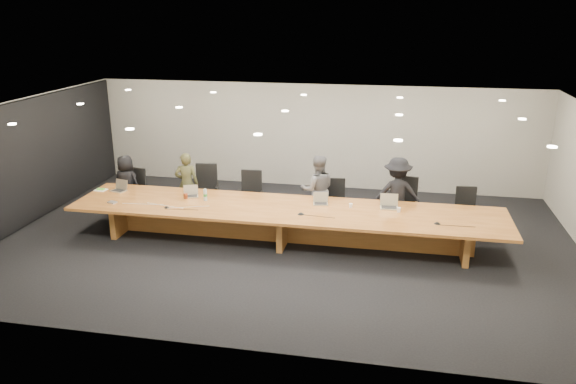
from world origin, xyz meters
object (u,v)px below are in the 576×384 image
at_px(person_c, 318,190).
at_px(chair_mid_left, 250,195).
at_px(chair_far_left, 134,190).
at_px(chair_right, 404,203).
at_px(laptop_e, 389,202).
at_px(conference_table, 285,218).
at_px(person_b, 187,184).
at_px(paper_cup_near, 351,206).
at_px(mic_center, 301,214).
at_px(laptop_d, 321,199).
at_px(mic_right, 437,223).
at_px(amber_mug, 186,196).
at_px(mic_left, 166,207).
at_px(chair_mid_right, 335,202).
at_px(laptop_b, 191,191).
at_px(person_a, 127,183).
at_px(person_d, 397,194).
at_px(av_box, 112,202).
at_px(water_bottle, 205,195).
at_px(chair_far_right, 466,211).
at_px(chair_left, 205,190).
at_px(paper_cup_far, 399,210).
at_px(laptop_a, 118,186).

bearing_deg(person_c, chair_mid_left, -12.71).
bearing_deg(chair_mid_left, chair_far_left, 175.81).
relative_size(chair_right, laptop_e, 3.20).
relative_size(conference_table, person_b, 5.99).
bearing_deg(paper_cup_near, mic_center, -147.90).
distance_m(chair_right, laptop_d, 1.98).
height_order(laptop_d, mic_right, laptop_d).
xyz_separation_m(chair_right, laptop_e, (-0.32, -0.88, 0.31)).
distance_m(amber_mug, mic_left, 0.67).
distance_m(chair_mid_right, person_c, 0.50).
height_order(laptop_b, mic_left, laptop_b).
relative_size(person_a, mic_left, 12.93).
xyz_separation_m(person_d, av_box, (-5.94, -1.53, -0.06)).
bearing_deg(av_box, paper_cup_near, 22.76).
relative_size(chair_mid_left, water_bottle, 4.62).
distance_m(chair_mid_left, chair_far_right, 4.82).
height_order(av_box, mic_right, mic_right).
relative_size(laptop_d, mic_left, 2.89).
bearing_deg(chair_mid_left, mic_left, -132.64).
distance_m(chair_far_right, mic_center, 3.68).
xyz_separation_m(chair_mid_right, mic_center, (-0.52, -1.59, 0.25)).
xyz_separation_m(chair_left, paper_cup_far, (4.50, -1.09, 0.19)).
bearing_deg(chair_far_left, laptop_e, 3.36).
bearing_deg(chair_far_left, mic_center, -8.33).
distance_m(chair_mid_left, laptop_a, 2.98).
bearing_deg(person_a, laptop_a, 110.15).
bearing_deg(laptop_b, laptop_e, -19.09).
distance_m(chair_far_left, mic_center, 4.65).
bearing_deg(chair_mid_right, conference_table, -132.86).
distance_m(amber_mug, mic_right, 5.31).
bearing_deg(chair_mid_right, laptop_e, -43.52).
distance_m(person_a, laptop_b, 2.10).
bearing_deg(chair_mid_right, chair_mid_left, 175.82).
distance_m(person_d, paper_cup_near, 1.27).
xyz_separation_m(laptop_d, laptop_e, (1.42, 0.03, 0.02)).
bearing_deg(laptop_e, chair_far_right, 21.19).
distance_m(person_d, amber_mug, 4.61).
bearing_deg(paper_cup_far, laptop_e, 134.67).
bearing_deg(person_d, mic_center, 30.70).
distance_m(laptop_e, paper_cup_far, 0.30).
bearing_deg(person_a, chair_mid_left, -172.44).
bearing_deg(chair_right, person_b, -168.16).
relative_size(mic_left, mic_center, 0.78).
xyz_separation_m(laptop_d, mic_center, (-0.31, -0.68, -0.10)).
xyz_separation_m(chair_right, person_c, (-1.93, -0.08, 0.21)).
height_order(chair_far_left, chair_right, chair_right).
xyz_separation_m(chair_mid_right, laptop_a, (-4.83, -0.90, 0.36)).
relative_size(laptop_d, water_bottle, 1.25).
xyz_separation_m(person_d, mic_right, (0.78, -1.47, -0.06)).
bearing_deg(chair_far_left, person_c, 10.68).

